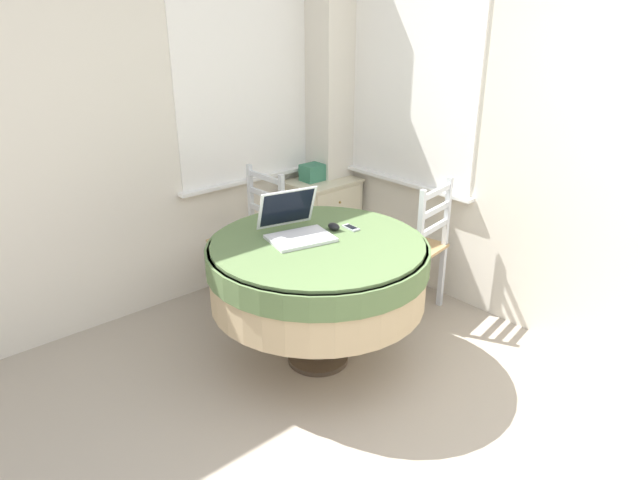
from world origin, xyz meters
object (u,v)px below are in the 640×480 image
(dining_chair_near_back_window, at_px, (252,240))
(dining_chair_near_right_window, at_px, (414,248))
(laptop, at_px, (296,227))
(computer_mouse, at_px, (334,227))
(round_dining_table, at_px, (318,267))
(cell_phone, at_px, (351,228))
(corner_cabinet, at_px, (323,222))
(storage_box, at_px, (314,172))

(dining_chair_near_back_window, relative_size, dining_chair_near_right_window, 1.00)
(laptop, height_order, computer_mouse, laptop)
(round_dining_table, distance_m, cell_phone, 0.32)
(cell_phone, relative_size, dining_chair_near_back_window, 0.12)
(cell_phone, relative_size, corner_cabinet, 0.16)
(cell_phone, relative_size, dining_chair_near_right_window, 0.12)
(computer_mouse, bearing_deg, dining_chair_near_back_window, 90.68)
(round_dining_table, xyz_separation_m, cell_phone, (0.27, 0.02, 0.16))
(computer_mouse, relative_size, cell_phone, 0.71)
(cell_phone, bearing_deg, storage_box, 58.90)
(corner_cabinet, bearing_deg, computer_mouse, -128.87)
(round_dining_table, xyz_separation_m, dining_chair_near_back_window, (0.17, 0.88, -0.15))
(computer_mouse, bearing_deg, laptop, 161.98)
(round_dining_table, height_order, dining_chair_near_back_window, dining_chair_near_back_window)
(laptop, relative_size, dining_chair_near_right_window, 0.44)
(dining_chair_near_back_window, bearing_deg, laptop, -105.99)
(laptop, bearing_deg, dining_chair_near_back_window, 74.01)
(dining_chair_near_right_window, xyz_separation_m, storage_box, (0.01, 1.04, 0.31))
(storage_box, bearing_deg, cell_phone, -121.10)
(laptop, distance_m, computer_mouse, 0.24)
(computer_mouse, height_order, dining_chair_near_right_window, dining_chair_near_right_window)
(round_dining_table, bearing_deg, dining_chair_near_right_window, 2.30)
(round_dining_table, height_order, corner_cabinet, round_dining_table)
(round_dining_table, xyz_separation_m, corner_cabinet, (0.96, 1.03, -0.26))
(dining_chair_near_right_window, bearing_deg, computer_mouse, 177.70)
(round_dining_table, distance_m, dining_chair_near_back_window, 0.91)
(laptop, distance_m, dining_chair_near_right_window, 1.01)
(dining_chair_near_right_window, relative_size, corner_cabinet, 1.34)
(laptop, relative_size, computer_mouse, 5.04)
(laptop, height_order, dining_chair_near_back_window, laptop)
(dining_chair_near_back_window, distance_m, corner_cabinet, 0.81)
(storage_box, bearing_deg, dining_chair_near_back_window, -165.46)
(dining_chair_near_right_window, bearing_deg, corner_cabinet, 86.38)
(cell_phone, xyz_separation_m, dining_chair_near_back_window, (-0.10, 0.87, -0.32))
(dining_chair_near_back_window, bearing_deg, dining_chair_near_right_window, -49.49)
(round_dining_table, xyz_separation_m, dining_chair_near_right_window, (0.89, 0.04, -0.15))
(storage_box, bearing_deg, corner_cabinet, -43.20)
(round_dining_table, distance_m, laptop, 0.26)
(round_dining_table, relative_size, storage_box, 6.19)
(round_dining_table, xyz_separation_m, laptop, (-0.04, 0.14, 0.21))
(round_dining_table, distance_m, corner_cabinet, 1.43)
(laptop, xyz_separation_m, dining_chair_near_right_window, (0.94, -0.10, -0.36))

